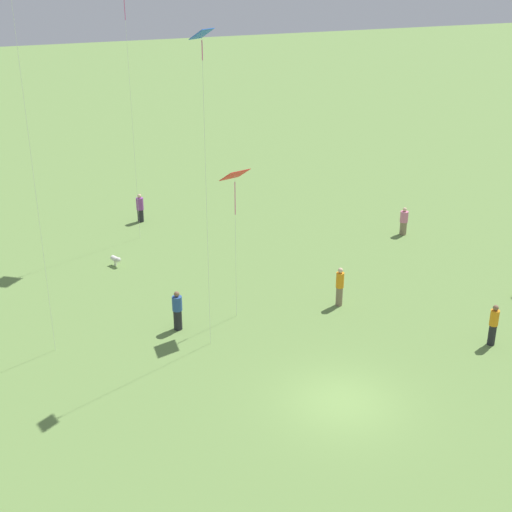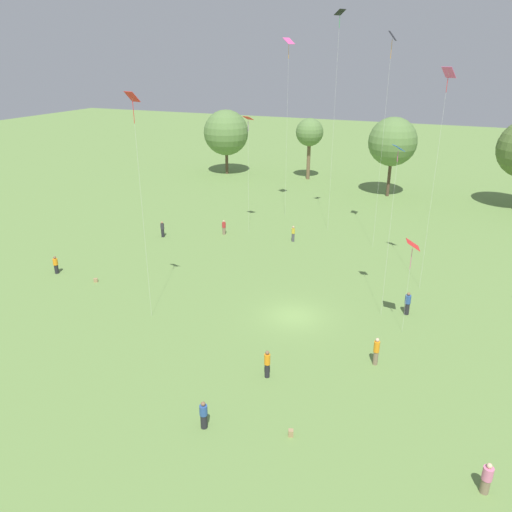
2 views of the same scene
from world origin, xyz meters
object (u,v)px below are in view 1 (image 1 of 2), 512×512
(person_8, at_px, (177,311))
(kite_1, at_px, (235,179))
(person_3, at_px, (493,325))
(person_7, at_px, (404,221))
(person_0, at_px, (140,208))
(kite_6, at_px, (202,57))
(person_4, at_px, (340,287))
(dog_0, at_px, (116,259))

(person_8, bearing_deg, kite_1, 121.84)
(person_3, distance_m, person_7, 12.81)
(person_0, distance_m, kite_6, 19.02)
(person_3, relative_size, person_7, 1.11)
(kite_6, bearing_deg, person_8, -51.37)
(kite_1, bearing_deg, kite_6, 74.60)
(person_8, bearing_deg, person_0, -159.32)
(person_0, height_order, person_3, person_3)
(person_3, bearing_deg, person_7, 101.85)
(kite_6, bearing_deg, person_4, -159.97)
(person_3, bearing_deg, person_0, 144.73)
(person_0, height_order, person_4, person_4)
(person_3, xyz_separation_m, kite_6, (4.96, 10.59, 10.73))
(person_8, height_order, dog_0, person_8)
(person_3, height_order, person_7, person_3)
(person_8, bearing_deg, kite_6, 55.71)
(kite_1, xyz_separation_m, dog_0, (7.77, 3.50, -6.02))
(person_0, bearing_deg, kite_1, -23.12)
(person_4, xyz_separation_m, person_8, (0.93, 7.52, -0.06))
(person_7, height_order, person_8, person_8)
(person_3, bearing_deg, person_8, -179.51)
(person_8, bearing_deg, person_7, 139.39)
(person_3, height_order, kite_6, kite_6)
(person_0, height_order, person_8, person_8)
(person_8, bearing_deg, person_3, 89.87)
(person_4, height_order, person_7, person_4)
(person_4, height_order, dog_0, person_4)
(person_8, height_order, kite_1, kite_1)
(dog_0, bearing_deg, person_4, 112.60)
(person_4, bearing_deg, person_3, -148.88)
(person_7, height_order, kite_6, kite_6)
(person_4, height_order, kite_1, kite_1)
(person_7, xyz_separation_m, kite_1, (-5.33, 12.81, 5.59))
(person_4, distance_m, kite_1, 7.28)
(person_7, bearing_deg, person_8, -109.15)
(person_8, distance_m, kite_6, 10.93)
(person_4, bearing_deg, kite_1, 75.01)
(person_7, xyz_separation_m, person_8, (-5.41, 15.60, 0.09))
(person_3, relative_size, person_4, 0.97)
(person_0, relative_size, person_7, 1.07)
(person_7, bearing_deg, kite_6, -102.46)
(person_0, height_order, kite_6, kite_6)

